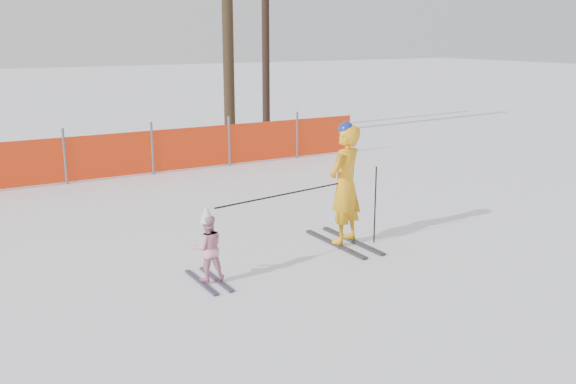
% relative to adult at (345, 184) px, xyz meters
% --- Properties ---
extents(ground, '(120.00, 120.00, 0.00)m').
position_rel_adult_xyz_m(ground, '(-1.08, -0.58, -0.98)').
color(ground, white).
rests_on(ground, ground).
extents(adult, '(0.80, 1.58, 1.95)m').
position_rel_adult_xyz_m(adult, '(0.00, 0.00, 0.00)').
color(adult, black).
rests_on(adult, ground).
extents(child, '(0.50, 1.00, 1.08)m').
position_rel_adult_xyz_m(child, '(-2.52, -0.41, -0.48)').
color(child, black).
rests_on(child, ground).
extents(ski_poles, '(2.86, 0.39, 1.24)m').
position_rel_adult_xyz_m(ski_poles, '(-0.66, -0.20, -0.10)').
color(ski_poles, black).
rests_on(ski_poles, ground).
extents(safety_fence, '(17.75, 0.06, 1.25)m').
position_rel_adult_xyz_m(safety_fence, '(-4.10, 6.54, -0.42)').
color(safety_fence, '#595960').
rests_on(safety_fence, ground).
extents(tree_trunks, '(2.27, 1.57, 7.47)m').
position_rel_adult_xyz_m(tree_trunks, '(3.35, 10.32, 2.49)').
color(tree_trunks, '#332616').
rests_on(tree_trunks, ground).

